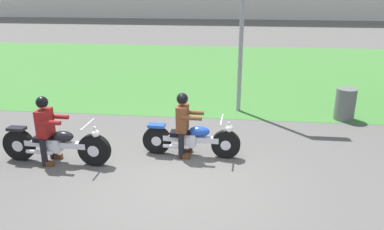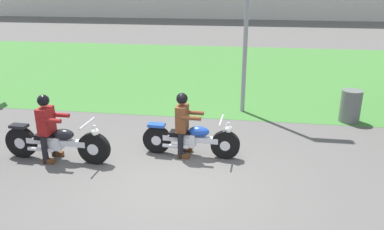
# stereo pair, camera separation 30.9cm
# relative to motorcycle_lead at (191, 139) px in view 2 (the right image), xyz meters

# --- Properties ---
(ground) EXTENTS (120.00, 120.00, 0.00)m
(ground) POSITION_rel_motorcycle_lead_xyz_m (-0.11, -1.18, -0.38)
(ground) COLOR #565451
(grass_verge) EXTENTS (60.00, 12.00, 0.01)m
(grass_verge) POSITION_rel_motorcycle_lead_xyz_m (-0.11, 8.35, -0.38)
(grass_verge) COLOR #3D7533
(grass_verge) RESTS_ON ground
(motorcycle_lead) EXTENTS (2.10, 0.66, 0.86)m
(motorcycle_lead) POSITION_rel_motorcycle_lead_xyz_m (0.00, 0.00, 0.00)
(motorcycle_lead) COLOR black
(motorcycle_lead) RESTS_ON ground
(rider_lead) EXTENTS (0.56, 0.48, 1.39)m
(rider_lead) POSITION_rel_motorcycle_lead_xyz_m (-0.17, 0.01, 0.43)
(rider_lead) COLOR black
(rider_lead) RESTS_ON ground
(motorcycle_follow) EXTENTS (2.32, 0.66, 0.89)m
(motorcycle_follow) POSITION_rel_motorcycle_lead_xyz_m (-2.70, -0.65, 0.02)
(motorcycle_follow) COLOR black
(motorcycle_follow) RESTS_ON ground
(rider_follow) EXTENTS (0.56, 0.48, 1.42)m
(rider_follow) POSITION_rel_motorcycle_lead_xyz_m (-2.87, -0.64, 0.45)
(rider_follow) COLOR black
(rider_follow) RESTS_ON ground
(trash_can) EXTENTS (0.53, 0.53, 0.86)m
(trash_can) POSITION_rel_motorcycle_lead_xyz_m (3.85, 2.71, 0.05)
(trash_can) COLOR #595E5B
(trash_can) RESTS_ON ground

